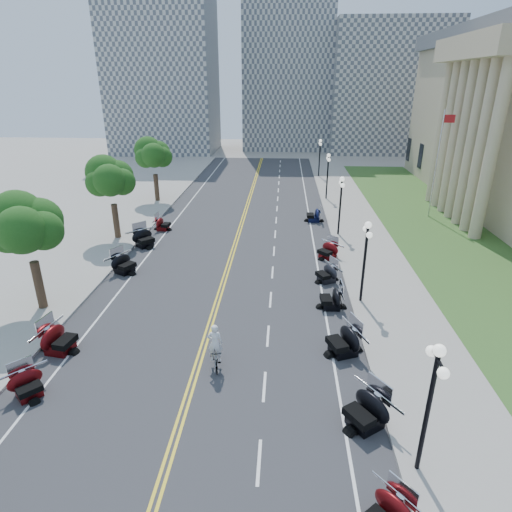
{
  "coord_description": "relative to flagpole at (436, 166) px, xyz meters",
  "views": [
    {
      "loc": [
        3.82,
        -19.07,
        12.39
      ],
      "look_at": [
        2.17,
        6.08,
        2.0
      ],
      "focal_mm": 30.0,
      "sensor_mm": 36.0,
      "label": 1
    }
  ],
  "objects": [
    {
      "name": "lane_dash_11",
      "position": [
        -14.8,
        -2.0,
        -4.99
      ],
      "size": [
        0.12,
        2.0,
        0.0
      ],
      "primitive_type": "cube",
      "color": "white",
      "rests_on": "road"
    },
    {
      "name": "distant_block_a",
      "position": [
        -36.0,
        40.0,
        8.0
      ],
      "size": [
        18.0,
        14.0,
        26.0
      ],
      "primitive_type": "cube",
      "color": "gray",
      "rests_on": "ground"
    },
    {
      "name": "lane_dash_8",
      "position": [
        -14.8,
        -14.0,
        -4.99
      ],
      "size": [
        0.12,
        2.0,
        0.0
      ],
      "primitive_type": "cube",
      "color": "white",
      "rests_on": "road"
    },
    {
      "name": "lane_dash_10",
      "position": [
        -14.8,
        -6.0,
        -4.99
      ],
      "size": [
        0.12,
        2.0,
        0.0
      ],
      "primitive_type": "cube",
      "color": "white",
      "rests_on": "road"
    },
    {
      "name": "motorcycle_n_7",
      "position": [
        -11.2,
        -15.21,
        -4.35
      ],
      "size": [
        2.5,
        2.5,
        1.3
      ],
      "primitive_type": null,
      "rotation": [
        0.0,
        0.0,
        -1.09
      ],
      "color": "black",
      "rests_on": "road"
    },
    {
      "name": "lane_dash_4",
      "position": [
        -14.8,
        -30.0,
        -4.99
      ],
      "size": [
        0.12,
        2.0,
        0.0
      ],
      "primitive_type": "cube",
      "color": "white",
      "rests_on": "road"
    },
    {
      "name": "cyclist_rider",
      "position": [
        -17.12,
        -24.74,
        -2.99
      ],
      "size": [
        0.7,
        0.46,
        1.91
      ],
      "primitive_type": "imported",
      "rotation": [
        0.0,
        0.0,
        3.14
      ],
      "color": "white",
      "rests_on": "bicycle"
    },
    {
      "name": "lane_dash_13",
      "position": [
        -14.8,
        6.0,
        -4.99
      ],
      "size": [
        0.12,
        2.0,
        0.0
      ],
      "primitive_type": "cube",
      "color": "white",
      "rests_on": "road"
    },
    {
      "name": "motorcycle_s_8",
      "position": [
        -25.2,
        -9.64,
        -4.23
      ],
      "size": [
        3.1,
        3.1,
        1.53
      ],
      "primitive_type": null,
      "rotation": [
        0.0,
        0.0,
        0.8
      ],
      "color": "black",
      "rests_on": "road"
    },
    {
      "name": "distant_block_b",
      "position": [
        -14.0,
        46.0,
        10.0
      ],
      "size": [
        16.0,
        12.0,
        30.0
      ],
      "primitive_type": "cube",
      "color": "gray",
      "rests_on": "ground"
    },
    {
      "name": "lane_dash_9",
      "position": [
        -14.8,
        -10.0,
        -4.99
      ],
      "size": [
        0.12,
        2.0,
        0.0
      ],
      "primitive_type": "cube",
      "color": "white",
      "rests_on": "road"
    },
    {
      "name": "street_lamp_1",
      "position": [
        -9.4,
        -30.0,
        -2.4
      ],
      "size": [
        0.5,
        1.2,
        4.9
      ],
      "primitive_type": null,
      "color": "black",
      "rests_on": "sidewalk_north"
    },
    {
      "name": "motorcycle_n_8",
      "position": [
        -10.77,
        -11.11,
        -4.33
      ],
      "size": [
        2.69,
        2.69,
        1.33
      ],
      "primitive_type": null,
      "rotation": [
        0.0,
        0.0,
        -0.82
      ],
      "color": "#590A0C",
      "rests_on": "road"
    },
    {
      "name": "motorcycle_s_9",
      "position": [
        -24.81,
        -5.52,
        -4.38
      ],
      "size": [
        2.0,
        2.0,
        1.24
      ],
      "primitive_type": null,
      "rotation": [
        0.0,
        0.0,
        1.44
      ],
      "color": "#590A0C",
      "rests_on": "road"
    },
    {
      "name": "lane_dash_17",
      "position": [
        -14.8,
        22.0,
        -4.99
      ],
      "size": [
        0.12,
        2.0,
        0.0
      ],
      "primitive_type": "cube",
      "color": "white",
      "rests_on": "road"
    },
    {
      "name": "lane_dash_15",
      "position": [
        -14.8,
        14.0,
        -4.99
      ],
      "size": [
        0.12,
        2.0,
        0.0
      ],
      "primitive_type": "cube",
      "color": "white",
      "rests_on": "road"
    },
    {
      "name": "motorcycle_s_4",
      "position": [
        -24.71,
        -27.23,
        -4.37
      ],
      "size": [
        2.54,
        2.54,
        1.26
      ],
      "primitive_type": null,
      "rotation": [
        0.0,
        0.0,
        0.82
      ],
      "color": "#590A0C",
      "rests_on": "road"
    },
    {
      "name": "lane_dash_12",
      "position": [
        -14.8,
        2.0,
        -4.99
      ],
      "size": [
        0.12,
        2.0,
        0.0
      ],
      "primitive_type": "cube",
      "color": "white",
      "rests_on": "road"
    },
    {
      "name": "flagpole",
      "position": [
        0.0,
        0.0,
        0.0
      ],
      "size": [
        1.1,
        0.2,
        10.0
      ],
      "primitive_type": null,
      "color": "silver",
      "rests_on": "ground"
    },
    {
      "name": "lane_dash_19",
      "position": [
        -14.8,
        30.0,
        -4.99
      ],
      "size": [
        0.12,
        2.0,
        0.0
      ],
      "primitive_type": "cube",
      "color": "white",
      "rests_on": "road"
    },
    {
      "name": "road",
      "position": [
        -18.0,
        -12.0,
        -5.0
      ],
      "size": [
        16.0,
        90.0,
        0.01
      ],
      "primitive_type": "cube",
      "color": "#333335",
      "rests_on": "ground"
    },
    {
      "name": "tree_2",
      "position": [
        -28.0,
        -20.0,
        -0.25
      ],
      "size": [
        4.8,
        4.8,
        9.2
      ],
      "primitive_type": null,
      "color": "#235619",
      "rests_on": "sidewalk_south"
    },
    {
      "name": "tree_3",
      "position": [
        -28.0,
        -8.0,
        -0.25
      ],
      "size": [
        4.8,
        4.8,
        9.2
      ],
      "primitive_type": null,
      "color": "#235619",
      "rests_on": "sidewalk_south"
    },
    {
      "name": "lane_dash_14",
      "position": [
        -14.8,
        10.0,
        -4.99
      ],
      "size": [
        0.12,
        2.0,
        0.0
      ],
      "primitive_type": "cube",
      "color": "white",
      "rests_on": "road"
    },
    {
      "name": "distant_block_c",
      "position": [
        4.0,
        43.0,
        6.0
      ],
      "size": [
        20.0,
        14.0,
        22.0
      ],
      "primitive_type": "cube",
      "color": "gray",
      "rests_on": "ground"
    },
    {
      "name": "centerline_yellow_a",
      "position": [
        -18.12,
        -12.0,
        -4.99
      ],
      "size": [
        0.12,
        90.0,
        0.0
      ],
      "primitive_type": "cube",
      "color": "yellow",
      "rests_on": "road"
    },
    {
      "name": "lane_dash_16",
      "position": [
        -14.8,
        18.0,
        -4.99
      ],
      "size": [
        0.12,
        2.0,
        0.0
      ],
      "primitive_type": "cube",
      "color": "white",
      "rests_on": "road"
    },
    {
      "name": "lane_dash_18",
      "position": [
        -14.8,
        26.0,
        -4.99
      ],
      "size": [
        0.12,
        2.0,
        0.0
      ],
      "primitive_type": "cube",
      "color": "white",
      "rests_on": "road"
    },
    {
      "name": "lane_dash_5",
      "position": [
        -14.8,
        -26.0,
        -4.99
      ],
      "size": [
        0.12,
        2.0,
        0.0
      ],
      "primitive_type": "cube",
      "color": "white",
      "rests_on": "road"
    },
    {
      "name": "lane_dash_6",
      "position": [
        -14.8,
        -22.0,
        -4.99
      ],
      "size": [
        0.12,
        2.0,
        0.0
      ],
      "primitive_type": "cube",
      "color": "white",
      "rests_on": "road"
    },
    {
      "name": "motorcycle_n_5",
      "position": [
        -11.09,
        -23.28,
        -4.24
      ],
      "size": [
        2.84,
        2.84,
        1.52
      ],
      "primitive_type": null,
      "rotation": [
        0.0,
        0.0,
        -1.18
      ],
      "color": "black",
      "rests_on": "road"
    },
    {
      "name": "centerline_yellow_b",
      "position": [
        -17.88,
        -12.0,
        -4.99
      ],
      "size": [
        0.12,
        90.0,
        0.0
      ],
      "primitive_type": "cube",
      "color": "yellow",
      "rests_on": "road"
    },
    {
      "name": "edge_line_south",
      "position": [
        -24.4,
        -12.0,
        -4.99
      ],
      "size": [
        0.12,
        90.0,
        0.0
      ],
      "primitive_type": "cube",
      "color": "white",
      "rests_on": "road"
    },
    {
      "name": "street_lamp_5",
      "position": [
        -9.4,
        18.0,
        -2.4
      ],
      "size": [
        0.5,
        1.2,
        4.9
      ],
      "primitive_type": null,
      "color": "black",
      "rests_on": "sidewalk_north"
    },
    {
      "name": "sidewalk_north",
      "position": [
        -7.5,
        -12.0,
        -4.92
      ],
      "size": [
        5.0,
        90.0,
        0.15
      ],
      "primitive_type": "cube",
      "color": "#9E9991",
      "rests_on": "ground"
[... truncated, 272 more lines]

